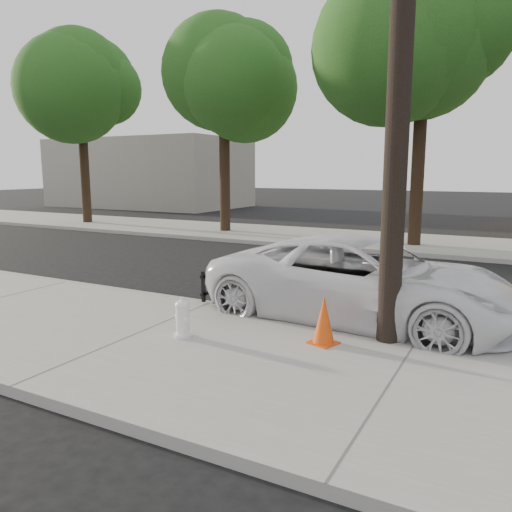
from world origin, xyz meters
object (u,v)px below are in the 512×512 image
Objects in this scene: police_cruiser at (362,280)px; traffic_cone at (324,321)px; utility_pole at (402,23)px; fire_hydrant at (183,319)px.

police_cruiser is 1.80m from traffic_cone.
traffic_cone is (-0.81, -0.60, -4.20)m from utility_pole.
police_cruiser is 3.30m from fire_hydrant.
police_cruiser is (-0.76, 1.18, -3.93)m from utility_pole.
police_cruiser is at bearing 88.13° from traffic_cone.
fire_hydrant is at bearing -154.82° from utility_pole.
utility_pole reaches higher than fire_hydrant.
police_cruiser is 7.60× the size of traffic_cone.
utility_pole is at bearing 45.82° from fire_hydrant.
police_cruiser is at bearing 70.89° from fire_hydrant.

